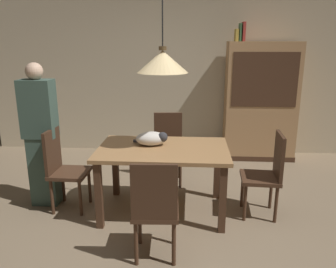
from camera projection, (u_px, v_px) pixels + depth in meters
name	position (u px, v px, depth m)	size (l,w,h in m)	color
ground	(167.00, 229.00, 3.47)	(10.00, 10.00, 0.00)	#847056
back_wall	(178.00, 66.00, 5.63)	(6.40, 0.10, 2.90)	beige
dining_table	(163.00, 157.00, 3.68)	(1.40, 0.90, 0.75)	#A87A4C
chair_near_front	(155.00, 206.00, 2.87)	(0.42, 0.42, 0.93)	#472D1E
chair_left_side	(63.00, 166.00, 3.79)	(0.41, 0.41, 0.93)	#472D1E
chair_far_back	(168.00, 145.00, 4.56)	(0.43, 0.43, 0.93)	#472D1E
chair_right_side	(268.00, 171.00, 3.63)	(0.42, 0.42, 0.93)	#472D1E
cat_sleeping	(152.00, 138.00, 3.72)	(0.39, 0.27, 0.16)	silver
pendant_lamp	(163.00, 61.00, 3.40)	(0.52, 0.52, 1.30)	beige
hutch_bookcase	(260.00, 104.00, 5.37)	(1.12, 0.45, 1.85)	tan
book_yellow_short	(236.00, 35.00, 5.12)	(0.04, 0.20, 0.18)	gold
book_green_slim	(240.00, 32.00, 5.11)	(0.03, 0.20, 0.26)	#427A4C
book_red_tall	(243.00, 32.00, 5.10)	(0.04, 0.22, 0.28)	#B73833
person_standing	(41.00, 136.00, 3.82)	(0.36, 0.22, 1.64)	#3D564C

